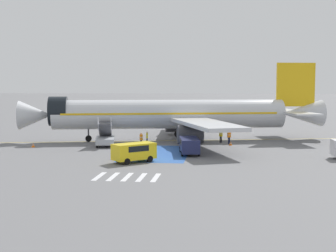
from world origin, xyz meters
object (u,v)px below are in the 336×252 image
(ground_crew_0, at_px, (141,139))
(traffic_cone_2, at_px, (33,145))
(service_van_0, at_px, (134,151))
(airliner, at_px, (174,115))
(traffic_cone_1, at_px, (231,144))
(boarding_stairs_forward, at_px, (105,138))
(ground_crew_1, at_px, (221,135))
(ground_crew_2, at_px, (147,137))
(service_van_2, at_px, (189,144))
(ground_crew_3, at_px, (229,136))
(fuel_tanker, at_px, (219,116))
(traffic_cone_0, at_px, (184,144))

(ground_crew_0, xyz_separation_m, traffic_cone_2, (-13.09, -1.65, -0.79))
(traffic_cone_2, bearing_deg, service_van_0, -32.95)
(airliner, relative_size, traffic_cone_2, 81.34)
(traffic_cone_2, bearing_deg, airliner, 28.26)
(traffic_cone_1, bearing_deg, boarding_stairs_forward, -171.68)
(ground_crew_1, distance_m, traffic_cone_2, 23.83)
(airliner, xyz_separation_m, boarding_stairs_forward, (-7.99, -6.45, -2.60))
(service_van_0, bearing_deg, ground_crew_2, 141.63)
(airliner, distance_m, ground_crew_2, 5.96)
(service_van_2, bearing_deg, ground_crew_3, -123.92)
(fuel_tanker, distance_m, ground_crew_0, 33.20)
(ground_crew_0, distance_m, ground_crew_1, 11.11)
(fuel_tanker, distance_m, service_van_2, 36.97)
(service_van_2, height_order, traffic_cone_1, service_van_2)
(traffic_cone_2, bearing_deg, service_van_2, -9.66)
(fuel_tanker, xyz_separation_m, ground_crew_3, (1.55, -27.43, -0.77))
(ground_crew_2, distance_m, traffic_cone_0, 5.09)
(fuel_tanker, height_order, service_van_0, fuel_tanker)
(fuel_tanker, bearing_deg, ground_crew_1, 174.38)
(ground_crew_1, distance_m, traffic_cone_1, 2.95)
(ground_crew_0, relative_size, traffic_cone_1, 3.83)
(ground_crew_1, distance_m, traffic_cone_0, 6.22)
(ground_crew_3, distance_m, traffic_cone_1, 1.69)
(service_van_0, bearing_deg, ground_crew_1, 110.62)
(service_van_2, bearing_deg, traffic_cone_0, -88.31)
(airliner, xyz_separation_m, service_van_2, (2.96, -12.11, -2.47))
(airliner, height_order, service_van_2, airliner)
(ground_crew_2, xyz_separation_m, traffic_cone_2, (-13.35, -4.41, -0.68))
(fuel_tanker, bearing_deg, traffic_cone_0, 165.81)
(fuel_tanker, distance_m, traffic_cone_0, 30.87)
(ground_crew_1, bearing_deg, traffic_cone_2, 43.46)
(ground_crew_3, bearing_deg, airliner, 130.83)
(ground_crew_2, bearing_deg, ground_crew_1, -80.07)
(airliner, distance_m, traffic_cone_1, 9.25)
(boarding_stairs_forward, relative_size, service_van_0, 1.27)
(boarding_stairs_forward, relative_size, traffic_cone_1, 11.70)
(service_van_0, height_order, service_van_2, service_van_0)
(ground_crew_3, distance_m, traffic_cone_0, 6.45)
(traffic_cone_0, bearing_deg, fuel_tanker, 82.48)
(traffic_cone_0, bearing_deg, ground_crew_0, -165.25)
(boarding_stairs_forward, relative_size, traffic_cone_2, 10.94)
(ground_crew_0, relative_size, traffic_cone_2, 3.58)
(airliner, height_order, traffic_cone_1, airliner)
(service_van_2, relative_size, traffic_cone_2, 10.02)
(fuel_tanker, height_order, traffic_cone_0, fuel_tanker)
(ground_crew_3, height_order, traffic_cone_0, ground_crew_3)
(service_van_2, relative_size, ground_crew_0, 2.80)
(boarding_stairs_forward, xyz_separation_m, fuel_tanker, (13.82, 31.20, 0.81))
(boarding_stairs_forward, distance_m, ground_crew_0, 4.74)
(traffic_cone_1, bearing_deg, airliner, 151.08)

